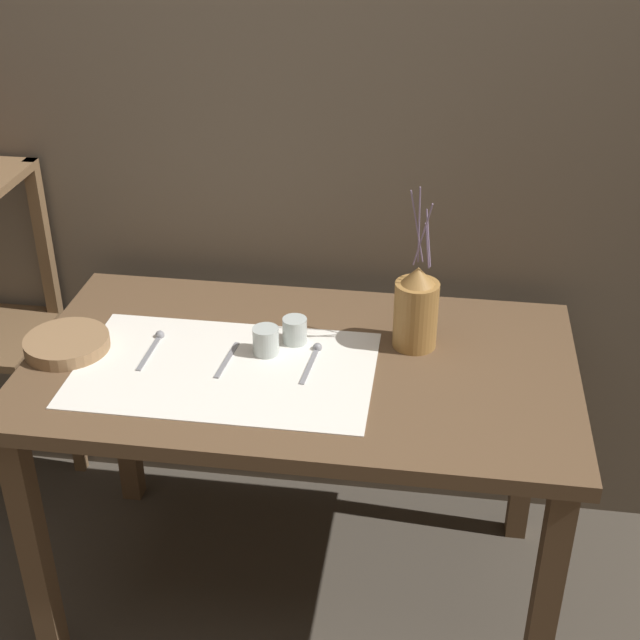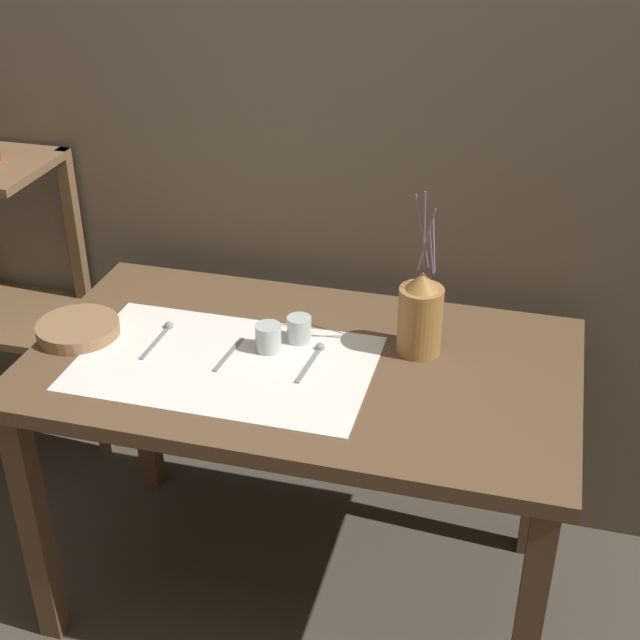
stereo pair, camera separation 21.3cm
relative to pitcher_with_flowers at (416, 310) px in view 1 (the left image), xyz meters
The scene contains 11 objects.
ground_plane 0.94m from the pitcher_with_flowers, 157.11° to the right, with size 12.00×12.00×0.00m, color #473F35.
stone_wall_back 0.56m from the pitcher_with_flowers, 125.77° to the left, with size 7.00×0.06×2.40m.
wooden_table 0.36m from the pitcher_with_flowers, 157.11° to the right, with size 1.36×0.77×0.78m.
linen_cloth 0.50m from the pitcher_with_flowers, 157.96° to the right, with size 0.73×0.44×0.00m.
pitcher_with_flowers is the anchor object (origin of this frame).
wooden_bowl 0.88m from the pitcher_with_flowers, behind, with size 0.21×0.21×0.04m.
glass_tumbler_near 0.38m from the pitcher_with_flowers, 165.18° to the right, with size 0.07×0.07×0.07m.
glass_tumbler_far 0.31m from the pitcher_with_flowers, behind, with size 0.06×0.06×0.07m.
spoon_outer 0.66m from the pitcher_with_flowers, behind, with size 0.02×0.18×0.02m.
knife_center 0.49m from the pitcher_with_flowers, 162.08° to the right, with size 0.03×0.17×0.00m.
spoon_inner 0.28m from the pitcher_with_flowers, 159.46° to the right, with size 0.03×0.18×0.02m.
Camera 1 is at (0.32, -1.83, 1.97)m, focal length 50.00 mm.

